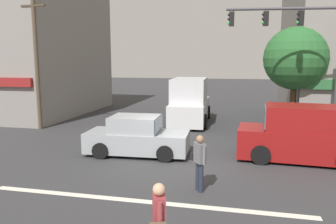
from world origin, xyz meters
The scene contains 11 objects.
ground_plane centered at (0.00, 0.00, 0.00)m, with size 120.00×120.00×0.00m, color #333335.
lane_marking_stripe centered at (0.00, -3.50, 0.00)m, with size 9.00×0.24×0.01m, color silver.
building_left_block centered at (-13.90, 9.74, 4.91)m, with size 10.95×10.80×9.82m.
street_tree centered at (5.20, 6.72, 3.88)m, with size 3.26×3.26×5.53m.
utility_pole_near_left centered at (-8.42, 4.47, 3.68)m, with size 1.40×0.22×7.06m.
traffic_light_mast centered at (5.23, 3.64, 4.30)m, with size 4.86×0.78×6.20m.
sedan_approaching_near centered at (-1.55, 0.81, 0.71)m, with size 4.18×2.04×1.58m.
box_truck_crossing_rightbound centered at (-0.50, 7.98, 1.25)m, with size 2.42×5.68×2.75m.
van_crossing_center centered at (4.86, 1.35, 1.01)m, with size 4.70×2.25×2.11m.
pedestrian_foreground_with_bag centered at (1.16, -6.32, 0.95)m, with size 0.37×0.69×1.67m.
pedestrian_mid_crossing centered at (1.39, -2.43, 0.95)m, with size 0.51×0.65×1.67m.
Camera 1 is at (2.49, -11.53, 3.76)m, focal length 35.00 mm.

